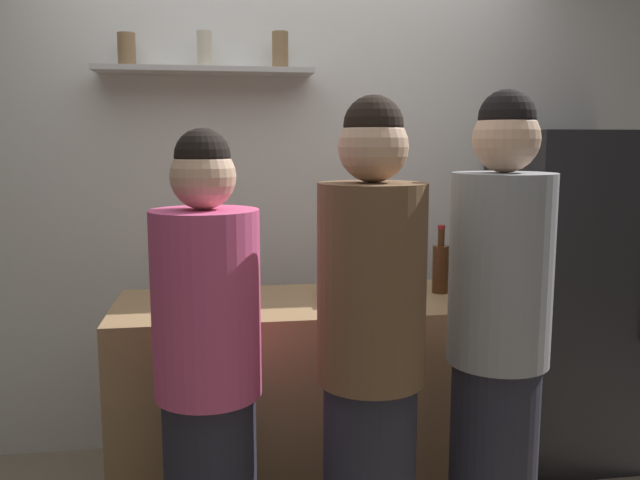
% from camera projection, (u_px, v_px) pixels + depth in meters
% --- Properties ---
extents(back_wall_assembly, '(4.80, 0.32, 2.60)m').
position_uv_depth(back_wall_assembly, '(286.00, 190.00, 3.34)').
color(back_wall_assembly, white).
rests_on(back_wall_assembly, ground).
extents(refrigerator, '(0.65, 0.68, 1.60)m').
position_uv_depth(refrigerator, '(568.00, 295.00, 3.23)').
color(refrigerator, black).
rests_on(refrigerator, ground).
extents(counter, '(1.67, 0.62, 0.90)m').
position_uv_depth(counter, '(320.00, 403.00, 2.78)').
color(counter, '#9E7A51').
rests_on(counter, ground).
extents(baking_pan, '(0.34, 0.24, 0.05)m').
position_uv_depth(baking_pan, '(362.00, 294.00, 2.72)').
color(baking_pan, gray).
rests_on(baking_pan, counter).
extents(utensil_holder, '(0.12, 0.12, 0.21)m').
position_uv_depth(utensil_holder, '(348.00, 275.00, 2.96)').
color(utensil_holder, '#B2B2B7').
rests_on(utensil_holder, counter).
extents(wine_bottle_amber_glass, '(0.07, 0.07, 0.30)m').
position_uv_depth(wine_bottle_amber_glass, '(440.00, 267.00, 2.83)').
color(wine_bottle_amber_glass, '#472814').
rests_on(wine_bottle_amber_glass, counter).
extents(wine_bottle_green_glass, '(0.07, 0.07, 0.29)m').
position_uv_depth(wine_bottle_green_glass, '(228.00, 271.00, 2.75)').
color(wine_bottle_green_glass, '#19471E').
rests_on(wine_bottle_green_glass, counter).
extents(wine_bottle_dark_glass, '(0.07, 0.07, 0.34)m').
position_uv_depth(wine_bottle_dark_glass, '(458.00, 273.00, 2.61)').
color(wine_bottle_dark_glass, black).
rests_on(wine_bottle_dark_glass, counter).
extents(water_bottle_plastic, '(0.09, 0.09, 0.21)m').
position_uv_depth(water_bottle_plastic, '(469.00, 269.00, 2.91)').
color(water_bottle_plastic, silver).
rests_on(water_bottle_plastic, counter).
extents(person_pink_top, '(0.34, 0.34, 1.59)m').
position_uv_depth(person_pink_top, '(208.00, 384.00, 2.09)').
color(person_pink_top, '#262633').
rests_on(person_pink_top, ground).
extents(person_grey_hoodie, '(0.34, 0.34, 1.71)m').
position_uv_depth(person_grey_hoodie, '(498.00, 349.00, 2.22)').
color(person_grey_hoodie, '#262633').
rests_on(person_grey_hoodie, ground).
extents(person_brown_jacket, '(0.34, 0.34, 1.68)m').
position_uv_depth(person_brown_jacket, '(371.00, 368.00, 2.08)').
color(person_brown_jacket, '#262633').
rests_on(person_brown_jacket, ground).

